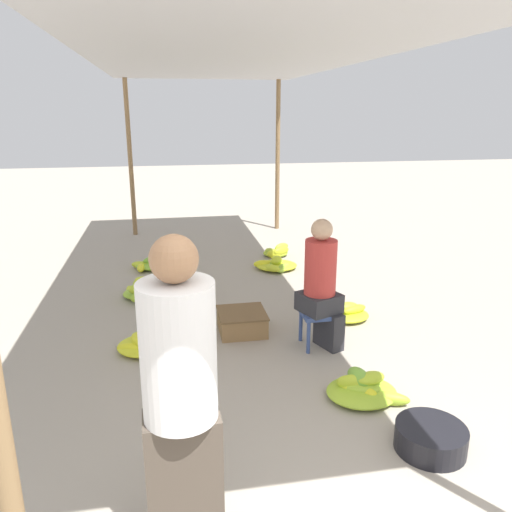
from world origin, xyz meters
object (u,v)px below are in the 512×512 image
object	(u,v)px
banana_pile_right_0	(347,312)
banana_pile_right_2	(363,389)
banana_pile_right_1	(276,252)
stool	(319,318)
basin_black	(431,438)
banana_pile_left_2	(142,290)
banana_pile_right_3	(275,265)
banana_pile_left_0	(148,343)
vendor_seated	(322,283)
banana_pile_left_3	(171,313)
vendor_foreground	(181,399)
banana_pile_left_1	(154,264)
crate_near	(242,322)

from	to	relation	value
banana_pile_right_0	banana_pile_right_2	xyz separation A→B (m)	(-0.44, -1.52, 0.00)
banana_pile_right_1	banana_pile_right_2	distance (m)	4.03
stool	basin_black	bearing A→B (deg)	-80.14
banana_pile_left_2	banana_pile_right_3	distance (m)	2.02
banana_pile_left_0	vendor_seated	bearing A→B (deg)	-7.47
stool	banana_pile_left_3	bearing A→B (deg)	146.71
stool	banana_pile_left_2	size ratio (longest dim) A/B	0.60
banana_pile_left_3	stool	bearing A→B (deg)	-33.29
vendor_foreground	banana_pile_left_1	bearing A→B (deg)	92.69
banana_pile_right_0	stool	bearing A→B (deg)	-132.22
banana_pile_left_0	banana_pile_left_1	size ratio (longest dim) A/B	0.94
banana_pile_left_3	banana_pile_left_0	bearing A→B (deg)	-108.46
banana_pile_right_1	banana_pile_right_2	world-z (taller)	banana_pile_right_2
basin_black	crate_near	bearing A→B (deg)	114.80
banana_pile_left_2	banana_pile_right_1	size ratio (longest dim) A/B	1.39
basin_black	banana_pile_right_1	xyz separation A→B (m)	(-0.01, 4.71, -0.01)
vendor_seated	banana_pile_left_3	bearing A→B (deg)	146.83
banana_pile_left_1	crate_near	bearing A→B (deg)	-68.81
vendor_foreground	stool	size ratio (longest dim) A/B	4.66
stool	banana_pile_left_3	distance (m)	1.68
banana_pile_right_0	banana_pile_right_2	bearing A→B (deg)	-106.06
basin_black	banana_pile_left_2	size ratio (longest dim) A/B	0.79
banana_pile_right_3	banana_pile_left_1	bearing A→B (deg)	167.27
basin_black	banana_pile_right_1	distance (m)	4.71
banana_pile_left_0	banana_pile_left_1	xyz separation A→B (m)	(0.02, 2.63, -0.01)
stool	basin_black	size ratio (longest dim) A/B	0.76
basin_black	banana_pile_left_3	bearing A→B (deg)	123.34
vendor_seated	banana_pile_left_0	size ratio (longest dim) A/B	2.08
banana_pile_left_1	banana_pile_left_2	distance (m)	1.19
banana_pile_right_1	crate_near	bearing A→B (deg)	-109.96
banana_pile_left_0	banana_pile_left_1	world-z (taller)	banana_pile_left_0
vendor_seated	banana_pile_right_1	distance (m)	3.15
vendor_foreground	banana_pile_right_3	bearing A→B (deg)	71.83
banana_pile_left_0	crate_near	size ratio (longest dim) A/B	1.25
banana_pile_left_3	banana_pile_right_1	xyz separation A→B (m)	(1.67, 2.16, 0.01)
basin_black	banana_pile_right_1	world-z (taller)	banana_pile_right_1
banana_pile_right_0	banana_pile_right_3	distance (m)	1.92
vendor_seated	banana_pile_right_2	world-z (taller)	vendor_seated
crate_near	banana_pile_right_3	bearing A→B (deg)	68.13
vendor_foreground	basin_black	size ratio (longest dim) A/B	3.55
banana_pile_left_2	banana_pile_right_0	size ratio (longest dim) A/B	1.25
stool	banana_pile_left_1	xyz separation A→B (m)	(-1.60, 2.84, -0.23)
vendor_foreground	banana_pile_left_2	size ratio (longest dim) A/B	2.80
stool	banana_pile_left_0	size ratio (longest dim) A/B	0.60
banana_pile_left_0	banana_pile_left_3	distance (m)	0.74
banana_pile_left_3	crate_near	size ratio (longest dim) A/B	1.05
vendor_seated	banana_pile_left_0	world-z (taller)	vendor_seated
banana_pile_left_3	banana_pile_right_2	size ratio (longest dim) A/B	0.82
stool	crate_near	world-z (taller)	stool
stool	banana_pile_right_3	distance (m)	2.46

